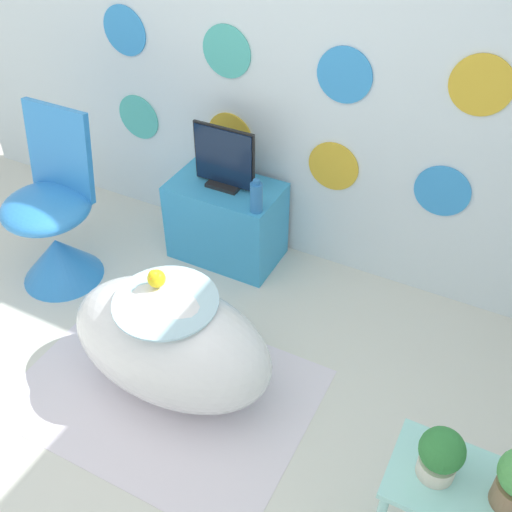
{
  "coord_description": "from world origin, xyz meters",
  "views": [
    {
      "loc": [
        1.15,
        -0.6,
        2.2
      ],
      "look_at": [
        0.37,
        0.92,
        0.78
      ],
      "focal_mm": 42.0,
      "sensor_mm": 36.0,
      "label": 1
    }
  ],
  "objects_px": {
    "bathtub": "(171,342)",
    "tv": "(224,160)",
    "chair": "(55,232)",
    "potted_plant_left": "(441,454)",
    "vase": "(256,197)"
  },
  "relations": [
    {
      "from": "vase",
      "to": "potted_plant_left",
      "type": "distance_m",
      "value": 1.54
    },
    {
      "from": "tv",
      "to": "vase",
      "type": "xyz_separation_m",
      "value": [
        0.25,
        -0.13,
        -0.07
      ]
    },
    {
      "from": "bathtub",
      "to": "chair",
      "type": "relative_size",
      "value": 1.01
    },
    {
      "from": "bathtub",
      "to": "tv",
      "type": "height_order",
      "value": "tv"
    },
    {
      "from": "tv",
      "to": "vase",
      "type": "height_order",
      "value": "tv"
    },
    {
      "from": "bathtub",
      "to": "vase",
      "type": "bearing_deg",
      "value": 89.6
    },
    {
      "from": "bathtub",
      "to": "potted_plant_left",
      "type": "bearing_deg",
      "value": -10.8
    },
    {
      "from": "bathtub",
      "to": "chair",
      "type": "height_order",
      "value": "chair"
    },
    {
      "from": "bathtub",
      "to": "tv",
      "type": "bearing_deg",
      "value": 105.0
    },
    {
      "from": "vase",
      "to": "potted_plant_left",
      "type": "relative_size",
      "value": 0.92
    },
    {
      "from": "chair",
      "to": "tv",
      "type": "relative_size",
      "value": 2.69
    },
    {
      "from": "bathtub",
      "to": "potted_plant_left",
      "type": "xyz_separation_m",
      "value": [
        1.16,
        -0.22,
        0.3
      ]
    },
    {
      "from": "potted_plant_left",
      "to": "chair",
      "type": "bearing_deg",
      "value": 164.93
    },
    {
      "from": "vase",
      "to": "potted_plant_left",
      "type": "bearing_deg",
      "value": -41.27
    },
    {
      "from": "vase",
      "to": "potted_plant_left",
      "type": "xyz_separation_m",
      "value": [
        1.16,
        -1.01,
        0.02
      ]
    }
  ]
}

